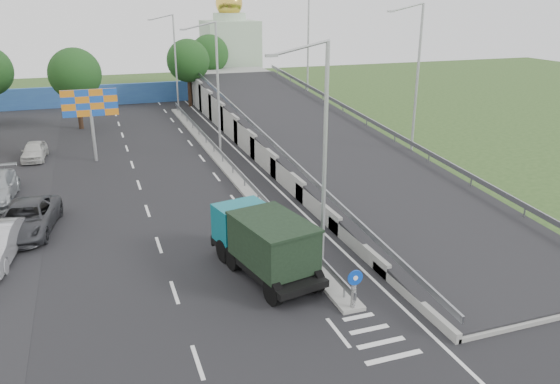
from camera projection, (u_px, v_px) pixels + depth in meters
name	position (u px, v px, depth m)	size (l,w,h in m)	color
ground	(380.00, 342.00, 19.85)	(160.00, 160.00, 0.00)	#2D4C1E
road_surface	(194.00, 184.00, 36.70)	(26.00, 90.00, 0.04)	black
median	(223.00, 163.00, 41.16)	(1.00, 44.00, 0.20)	gray
overpass_ramp	(315.00, 134.00, 42.94)	(10.00, 50.00, 3.50)	gray
median_guardrail	(223.00, 154.00, 40.94)	(0.09, 44.00, 0.71)	gray
sign_bollard	(354.00, 289.00, 21.44)	(0.64, 0.23, 1.67)	black
lamp_post_near	(321.00, 147.00, 23.28)	(2.74, 0.18, 10.08)	#B2B5B7
lamp_post_mid	(215.00, 83.00, 41.06)	(2.74, 0.18, 10.08)	#B2B5B7
lamp_post_far	(174.00, 57.00, 58.84)	(2.74, 0.18, 10.08)	#B2B5B7
blue_wall	(133.00, 94.00, 64.43)	(30.00, 0.50, 2.40)	#2A4D9A
church	(230.00, 49.00, 74.54)	(7.00, 7.00, 13.80)	#B2CCAD
billboard	(90.00, 107.00, 40.54)	(4.00, 0.24, 5.50)	#B2B5B7
tree_left_mid	(75.00, 74.00, 50.56)	(4.80, 4.80, 7.60)	black
tree_median_far	(188.00, 61.00, 61.42)	(4.80, 4.80, 7.60)	black
tree_ramp_far	(210.00, 54.00, 68.89)	(4.80, 4.80, 7.60)	black
dump_truck	(264.00, 241.00, 24.31)	(3.67, 6.89, 2.88)	black
parked_car_c	(27.00, 219.00, 28.86)	(2.68, 5.81, 1.61)	#34353A
parked_car_e	(34.00, 151.00, 42.09)	(1.63, 4.06, 1.38)	silver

